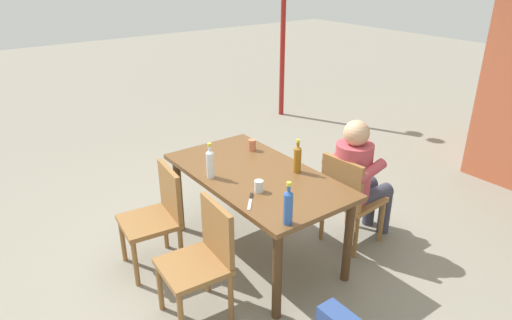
{
  "coord_description": "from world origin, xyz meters",
  "views": [
    {
      "loc": [
        2.71,
        -2.01,
        2.41
      ],
      "look_at": [
        0.0,
        0.0,
        0.9
      ],
      "focal_mm": 31.92,
      "sensor_mm": 36.0,
      "label": 1
    }
  ],
  "objects": [
    {
      "name": "chair_near_right",
      "position": [
        0.37,
        -0.74,
        0.49
      ],
      "size": [
        0.47,
        0.47,
        0.87
      ],
      "color": "olive",
      "rests_on": "ground_plane"
    },
    {
      "name": "table_knife",
      "position": [
        0.35,
        -0.31,
        0.78
      ],
      "size": [
        0.19,
        0.17,
        0.01
      ],
      "color": "silver",
      "rests_on": "dining_table"
    },
    {
      "name": "person_in_white_shirt",
      "position": [
        0.37,
        0.85,
        0.66
      ],
      "size": [
        0.47,
        0.61,
        1.18
      ],
      "color": "#B7424C",
      "rests_on": "ground_plane"
    },
    {
      "name": "dining_table",
      "position": [
        0.0,
        0.0,
        0.68
      ],
      "size": [
        1.63,
        0.88,
        0.78
      ],
      "color": "brown",
      "rests_on": "ground_plane"
    },
    {
      "name": "cup_terracotta",
      "position": [
        -0.41,
        0.26,
        0.83
      ],
      "size": [
        0.07,
        0.07,
        0.1
      ],
      "primitive_type": "cylinder",
      "color": "#BC6B47",
      "rests_on": "dining_table"
    },
    {
      "name": "bottle_amber",
      "position": [
        0.18,
        0.29,
        0.9
      ],
      "size": [
        0.06,
        0.06,
        0.29
      ],
      "color": "#996019",
      "rests_on": "dining_table"
    },
    {
      "name": "bottle_clear",
      "position": [
        -0.16,
        -0.34,
        0.9
      ],
      "size": [
        0.06,
        0.06,
        0.3
      ],
      "color": "white",
      "rests_on": "dining_table"
    },
    {
      "name": "chair_far_right",
      "position": [
        0.37,
        0.74,
        0.49
      ],
      "size": [
        0.48,
        0.48,
        0.87
      ],
      "color": "olive",
      "rests_on": "ground_plane"
    },
    {
      "name": "ground_plane",
      "position": [
        0.0,
        0.0,
        0.0
      ],
      "size": [
        24.0,
        24.0,
        0.0
      ],
      "primitive_type": "plane",
      "color": "gray"
    },
    {
      "name": "cup_glass",
      "position": [
        0.27,
        -0.17,
        0.82
      ],
      "size": [
        0.07,
        0.07,
        0.09
      ],
      "primitive_type": "cylinder",
      "color": "silver",
      "rests_on": "dining_table"
    },
    {
      "name": "bottle_blue",
      "position": [
        0.75,
        -0.29,
        0.91
      ],
      "size": [
        0.06,
        0.06,
        0.31
      ],
      "color": "#2D56A3",
      "rests_on": "dining_table"
    },
    {
      "name": "chair_near_left",
      "position": [
        -0.36,
        -0.74,
        0.49
      ],
      "size": [
        0.49,
        0.49,
        0.87
      ],
      "color": "olive",
      "rests_on": "ground_plane"
    }
  ]
}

